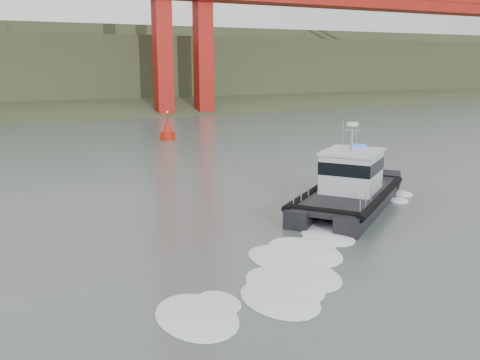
# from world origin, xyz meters

# --- Properties ---
(ground) EXTENTS (400.00, 400.00, 0.00)m
(ground) POSITION_xyz_m (0.00, 0.00, 0.00)
(ground) COLOR #4D5B55
(ground) RESTS_ON ground
(headlands) EXTENTS (500.00, 105.36, 27.12)m
(headlands) POSITION_xyz_m (0.00, 125.50, 7.05)
(headlands) COLOR #334225
(headlands) RESTS_ON ground
(patrol_boat) EXTENTS (12.53, 11.03, 5.99)m
(patrol_boat) POSITION_xyz_m (8.38, 7.26, 1.50)
(patrol_boat) COLOR black
(patrol_boat) RESTS_ON ground
(nav_buoy) EXTENTS (1.88, 1.88, 3.93)m
(nav_buoy) POSITION_xyz_m (8.02, 43.79, 1.03)
(nav_buoy) COLOR #AA1B0B
(nav_buoy) RESTS_ON ground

